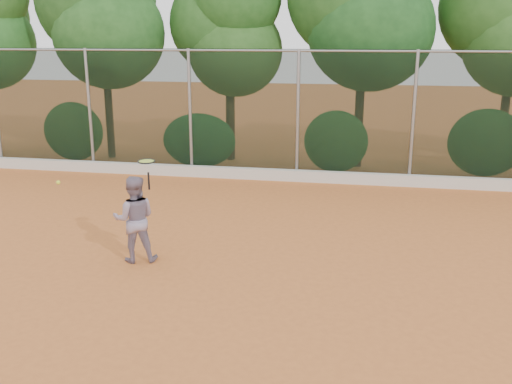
# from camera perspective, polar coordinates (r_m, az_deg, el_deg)

# --- Properties ---
(ground) EXTENTS (80.00, 80.00, 0.00)m
(ground) POSITION_cam_1_polar(r_m,az_deg,el_deg) (9.20, -1.18, -9.16)
(ground) COLOR #C5692E
(ground) RESTS_ON ground
(concrete_curb) EXTENTS (24.00, 0.20, 0.30)m
(concrete_curb) POSITION_cam_1_polar(r_m,az_deg,el_deg) (15.55, 4.01, 1.65)
(concrete_curb) COLOR beige
(concrete_curb) RESTS_ON ground
(tennis_player) EXTENTS (0.88, 0.78, 1.53)m
(tennis_player) POSITION_cam_1_polar(r_m,az_deg,el_deg) (10.07, -12.05, -2.66)
(tennis_player) COLOR gray
(tennis_player) RESTS_ON ground
(chainlink_fence) EXTENTS (24.09, 0.09, 3.50)m
(chainlink_fence) POSITION_cam_1_polar(r_m,az_deg,el_deg) (15.42, 4.21, 7.99)
(chainlink_fence) COLOR black
(chainlink_fence) RESTS_ON ground
(foliage_backdrop) EXTENTS (23.70, 3.63, 7.55)m
(foliage_backdrop) POSITION_cam_1_polar(r_m,az_deg,el_deg) (17.34, 3.30, 17.23)
(foliage_backdrop) COLOR #452F1A
(foliage_backdrop) RESTS_ON ground
(tennis_racket) EXTENTS (0.36, 0.36, 0.52)m
(tennis_racket) POSITION_cam_1_polar(r_m,az_deg,el_deg) (9.60, -10.88, 2.81)
(tennis_racket) COLOR black
(tennis_racket) RESTS_ON ground
(tennis_ball_in_flight) EXTENTS (0.07, 0.07, 0.07)m
(tennis_ball_in_flight) POSITION_cam_1_polar(r_m,az_deg,el_deg) (9.88, -19.17, 0.91)
(tennis_ball_in_flight) COLOR #D5E734
(tennis_ball_in_flight) RESTS_ON ground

